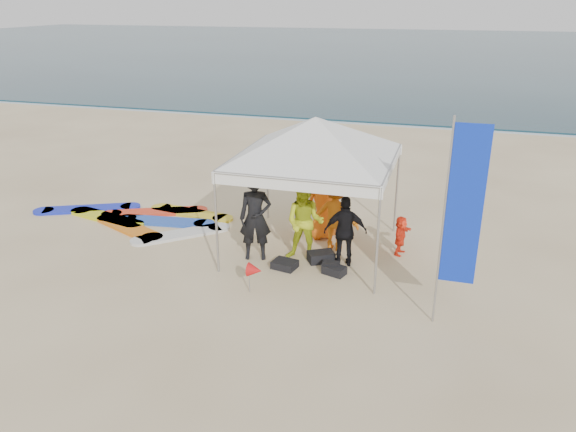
# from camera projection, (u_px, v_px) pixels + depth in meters

# --- Properties ---
(ground) EXTENTS (120.00, 120.00, 0.00)m
(ground) POSITION_uv_depth(u_px,v_px,m) (199.00, 324.00, 9.97)
(ground) COLOR beige
(ground) RESTS_ON ground
(ocean) EXTENTS (160.00, 84.00, 0.08)m
(ocean) POSITION_uv_depth(u_px,v_px,m) (425.00, 49.00, 63.56)
(ocean) COLOR #0C2633
(ocean) RESTS_ON ground
(shoreline_foam) EXTENTS (160.00, 1.20, 0.01)m
(shoreline_foam) POSITION_uv_depth(u_px,v_px,m) (365.00, 122.00, 26.23)
(shoreline_foam) COLOR silver
(shoreline_foam) RESTS_ON ground
(person_black_a) EXTENTS (0.80, 0.64, 1.92)m
(person_black_a) POSITION_uv_depth(u_px,v_px,m) (255.00, 218.00, 12.19)
(person_black_a) COLOR black
(person_black_a) RESTS_ON ground
(person_yellow) EXTENTS (0.88, 0.70, 1.76)m
(person_yellow) POSITION_uv_depth(u_px,v_px,m) (305.00, 222.00, 12.15)
(person_yellow) COLOR #BCCD1D
(person_yellow) RESTS_ON ground
(person_orange_a) EXTENTS (1.15, 0.75, 1.68)m
(person_orange_a) POSITION_uv_depth(u_px,v_px,m) (336.00, 215.00, 12.71)
(person_orange_a) COLOR orange
(person_orange_a) RESTS_ON ground
(person_black_b) EXTENTS (0.98, 0.58, 1.56)m
(person_black_b) POSITION_uv_depth(u_px,v_px,m) (345.00, 231.00, 11.94)
(person_black_b) COLOR black
(person_black_b) RESTS_ON ground
(person_orange_b) EXTENTS (1.00, 0.92, 1.71)m
(person_orange_b) POSITION_uv_depth(u_px,v_px,m) (323.00, 204.00, 13.30)
(person_orange_b) COLOR orange
(person_orange_b) RESTS_ON ground
(person_seated) EXTENTS (0.43, 0.88, 0.91)m
(person_seated) POSITION_uv_depth(u_px,v_px,m) (401.00, 235.00, 12.57)
(person_seated) COLOR #FF3316
(person_seated) RESTS_ON ground
(canopy_tent) EXTENTS (4.67, 4.67, 3.52)m
(canopy_tent) POSITION_uv_depth(u_px,v_px,m) (316.00, 117.00, 11.82)
(canopy_tent) COLOR #A5A5A8
(canopy_tent) RESTS_ON ground
(feather_flag) EXTENTS (0.62, 0.04, 3.71)m
(feather_flag) POSITION_uv_depth(u_px,v_px,m) (462.00, 209.00, 9.21)
(feather_flag) COLOR #A5A5A8
(feather_flag) RESTS_ON ground
(marker_pennant) EXTENTS (0.28, 0.28, 0.64)m
(marker_pennant) POSITION_uv_depth(u_px,v_px,m) (255.00, 270.00, 10.86)
(marker_pennant) COLOR #A5A5A8
(marker_pennant) RESTS_ON ground
(gear_pile) EXTENTS (1.63, 1.08, 0.22)m
(gear_pile) POSITION_uv_depth(u_px,v_px,m) (315.00, 263.00, 12.07)
(gear_pile) COLOR black
(gear_pile) RESTS_ON ground
(surfboard_spread) EXTENTS (5.32, 2.73, 0.07)m
(surfboard_spread) POSITION_uv_depth(u_px,v_px,m) (144.00, 219.00, 14.66)
(surfboard_spread) COLOR blue
(surfboard_spread) RESTS_ON ground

